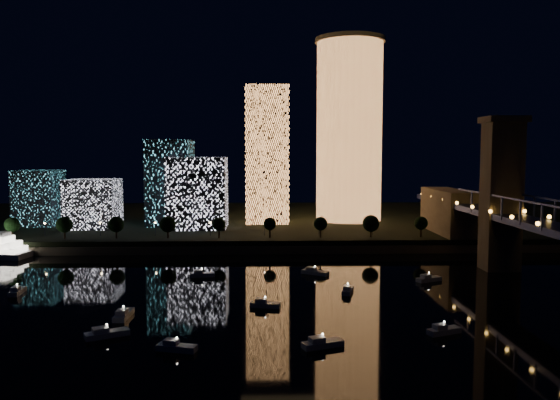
{
  "coord_description": "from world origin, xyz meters",
  "views": [
    {
      "loc": [
        -12.41,
        -124.77,
        38.24
      ],
      "look_at": [
        -7.01,
        55.0,
        22.75
      ],
      "focal_mm": 35.0,
      "sensor_mm": 36.0,
      "label": 1
    }
  ],
  "objects": [
    {
      "name": "motorboats",
      "position": [
        -16.46,
        9.11,
        0.81
      ],
      "size": [
        122.32,
        71.58,
        2.78
      ],
      "color": "silver",
      "rests_on": "ground"
    },
    {
      "name": "esplanade_trees",
      "position": [
        -33.51,
        88.0,
        10.47
      ],
      "size": [
        165.63,
        6.67,
        8.83
      ],
      "color": "black",
      "rests_on": "far_bank"
    },
    {
      "name": "street_lamps",
      "position": [
        -34.0,
        94.0,
        9.02
      ],
      "size": [
        132.7,
        0.7,
        5.65
      ],
      "color": "black",
      "rests_on": "far_bank"
    },
    {
      "name": "seawall",
      "position": [
        0.0,
        82.0,
        1.5
      ],
      "size": [
        420.0,
        6.0,
        3.0
      ],
      "primitive_type": "cube",
      "color": "#6B5E4C",
      "rests_on": "ground"
    },
    {
      "name": "tower_rectangular",
      "position": [
        -10.71,
        136.99,
        37.34
      ],
      "size": [
        20.33,
        20.33,
        64.68
      ],
      "primitive_type": "cube",
      "color": "#F6984E",
      "rests_on": "far_bank"
    },
    {
      "name": "far_bank",
      "position": [
        0.0,
        160.0,
        2.5
      ],
      "size": [
        420.0,
        160.0,
        5.0
      ],
      "primitive_type": "cube",
      "color": "black",
      "rests_on": "ground"
    },
    {
      "name": "tower_cylindrical",
      "position": [
        29.72,
        144.31,
        49.48
      ],
      "size": [
        34.0,
        34.0,
        88.71
      ],
      "color": "#F6984E",
      "rests_on": "far_bank"
    },
    {
      "name": "midrise_blocks",
      "position": [
        -66.95,
        125.34,
        20.83
      ],
      "size": [
        96.37,
        37.0,
        39.4
      ],
      "color": "white",
      "rests_on": "far_bank"
    },
    {
      "name": "ground",
      "position": [
        0.0,
        0.0,
        0.0
      ],
      "size": [
        520.0,
        520.0,
        0.0
      ],
      "primitive_type": "plane",
      "color": "black",
      "rests_on": "ground"
    }
  ]
}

